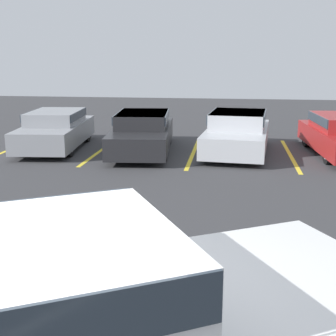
# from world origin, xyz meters

# --- Properties ---
(stall_stripe_a) EXTENTS (0.12, 4.92, 0.01)m
(stall_stripe_a) POSITION_xyz_m (-5.54, 11.36, 0.00)
(stall_stripe_a) COLOR yellow
(stall_stripe_a) RESTS_ON ground_plane
(stall_stripe_b) EXTENTS (0.12, 4.92, 0.01)m
(stall_stripe_b) POSITION_xyz_m (-2.55, 11.36, 0.00)
(stall_stripe_b) COLOR yellow
(stall_stripe_b) RESTS_ON ground_plane
(stall_stripe_c) EXTENTS (0.12, 4.92, 0.01)m
(stall_stripe_c) POSITION_xyz_m (0.44, 11.36, 0.00)
(stall_stripe_c) COLOR yellow
(stall_stripe_c) RESTS_ON ground_plane
(stall_stripe_d) EXTENTS (0.12, 4.92, 0.01)m
(stall_stripe_d) POSITION_xyz_m (3.42, 11.36, 0.00)
(stall_stripe_d) COLOR yellow
(stall_stripe_d) RESTS_ON ground_plane
(parked_sedan_a) EXTENTS (2.10, 4.43, 1.23)m
(parked_sedan_a) POSITION_xyz_m (-4.10, 11.38, 0.65)
(parked_sedan_a) COLOR gray
(parked_sedan_a) RESTS_ON ground_plane
(parked_sedan_b) EXTENTS (2.12, 4.79, 1.24)m
(parked_sedan_b) POSITION_xyz_m (-1.18, 11.27, 0.66)
(parked_sedan_b) COLOR #232326
(parked_sedan_b) RESTS_ON ground_plane
(parked_sedan_c) EXTENTS (2.21, 4.47, 1.29)m
(parked_sedan_c) POSITION_xyz_m (1.79, 11.47, 0.68)
(parked_sedan_c) COLOR #B7BABF
(parked_sedan_c) RESTS_ON ground_plane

